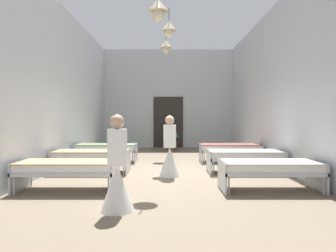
{
  "coord_description": "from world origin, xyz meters",
  "views": [
    {
      "loc": [
        -0.01,
        -7.79,
        1.43
      ],
      "look_at": [
        0.0,
        1.91,
        1.15
      ],
      "focal_mm": 32.49,
      "sensor_mm": 36.0,
      "label": 1
    }
  ],
  "objects_px": {
    "bed_right_row_0": "(269,168)",
    "potted_plant": "(171,133)",
    "bed_left_row_0": "(67,168)",
    "nurse_mid_aisle": "(169,154)",
    "bed_left_row_1": "(91,156)",
    "nurse_near_aisle": "(117,176)",
    "bed_left_row_2": "(106,148)",
    "bed_right_row_1": "(245,156)",
    "bed_right_row_2": "(230,148)"
  },
  "relations": [
    {
      "from": "bed_left_row_1",
      "to": "nurse_near_aisle",
      "type": "height_order",
      "value": "nurse_near_aisle"
    },
    {
      "from": "nurse_near_aisle",
      "to": "bed_right_row_0",
      "type": "bearing_deg",
      "value": -161.74
    },
    {
      "from": "nurse_mid_aisle",
      "to": "potted_plant",
      "type": "height_order",
      "value": "nurse_mid_aisle"
    },
    {
      "from": "bed_left_row_1",
      "to": "bed_left_row_2",
      "type": "distance_m",
      "value": 1.9
    },
    {
      "from": "bed_left_row_1",
      "to": "bed_right_row_1",
      "type": "xyz_separation_m",
      "value": [
        3.95,
        0.0,
        0.0
      ]
    },
    {
      "from": "bed_right_row_0",
      "to": "nurse_near_aisle",
      "type": "height_order",
      "value": "nurse_near_aisle"
    },
    {
      "from": "bed_left_row_1",
      "to": "nurse_mid_aisle",
      "type": "height_order",
      "value": "nurse_mid_aisle"
    },
    {
      "from": "bed_right_row_0",
      "to": "bed_left_row_1",
      "type": "distance_m",
      "value": 4.38
    },
    {
      "from": "bed_right_row_1",
      "to": "nurse_near_aisle",
      "type": "relative_size",
      "value": 1.28
    },
    {
      "from": "bed_right_row_2",
      "to": "nurse_near_aisle",
      "type": "bearing_deg",
      "value": -118.39
    },
    {
      "from": "bed_right_row_0",
      "to": "bed_right_row_1",
      "type": "height_order",
      "value": "same"
    },
    {
      "from": "bed_right_row_1",
      "to": "potted_plant",
      "type": "relative_size",
      "value": 1.51
    },
    {
      "from": "nurse_near_aisle",
      "to": "potted_plant",
      "type": "bearing_deg",
      "value": -103.36
    },
    {
      "from": "nurse_mid_aisle",
      "to": "potted_plant",
      "type": "xyz_separation_m",
      "value": [
        0.11,
        5.57,
        0.23
      ]
    },
    {
      "from": "bed_right_row_1",
      "to": "nurse_mid_aisle",
      "type": "height_order",
      "value": "nurse_mid_aisle"
    },
    {
      "from": "bed_left_row_2",
      "to": "nurse_mid_aisle",
      "type": "bearing_deg",
      "value": -49.81
    },
    {
      "from": "bed_left_row_0",
      "to": "nurse_mid_aisle",
      "type": "relative_size",
      "value": 1.28
    },
    {
      "from": "nurse_near_aisle",
      "to": "potted_plant",
      "type": "relative_size",
      "value": 1.19
    },
    {
      "from": "bed_left_row_1",
      "to": "potted_plant",
      "type": "distance_m",
      "value": 5.53
    },
    {
      "from": "bed_left_row_0",
      "to": "bed_right_row_1",
      "type": "distance_m",
      "value": 4.38
    },
    {
      "from": "bed_right_row_1",
      "to": "bed_right_row_2",
      "type": "height_order",
      "value": "same"
    },
    {
      "from": "bed_right_row_0",
      "to": "potted_plant",
      "type": "bearing_deg",
      "value": 104.71
    },
    {
      "from": "bed_left_row_2",
      "to": "bed_left_row_0",
      "type": "bearing_deg",
      "value": -90.0
    },
    {
      "from": "bed_left_row_2",
      "to": "potted_plant",
      "type": "bearing_deg",
      "value": 56.58
    },
    {
      "from": "bed_right_row_1",
      "to": "bed_right_row_2",
      "type": "xyz_separation_m",
      "value": [
        0.0,
        1.9,
        0.0
      ]
    },
    {
      "from": "bed_left_row_1",
      "to": "bed_right_row_2",
      "type": "xyz_separation_m",
      "value": [
        3.95,
        1.9,
        0.0
      ]
    },
    {
      "from": "potted_plant",
      "to": "bed_left_row_2",
      "type": "bearing_deg",
      "value": -123.42
    },
    {
      "from": "bed_left_row_0",
      "to": "bed_right_row_1",
      "type": "relative_size",
      "value": 1.0
    },
    {
      "from": "nurse_near_aisle",
      "to": "nurse_mid_aisle",
      "type": "xyz_separation_m",
      "value": [
        0.81,
        2.73,
        0.0
      ]
    },
    {
      "from": "bed_left_row_2",
      "to": "bed_left_row_1",
      "type": "bearing_deg",
      "value": -90.0
    },
    {
      "from": "nurse_mid_aisle",
      "to": "bed_left_row_2",
      "type": "bearing_deg",
      "value": 149.56
    },
    {
      "from": "bed_right_row_0",
      "to": "bed_left_row_1",
      "type": "bearing_deg",
      "value": 154.3
    },
    {
      "from": "bed_left_row_1",
      "to": "nurse_near_aisle",
      "type": "bearing_deg",
      "value": -69.6
    },
    {
      "from": "bed_left_row_0",
      "to": "bed_right_row_1",
      "type": "bearing_deg",
      "value": 25.7
    },
    {
      "from": "bed_right_row_0",
      "to": "bed_right_row_1",
      "type": "bearing_deg",
      "value": 90.0
    },
    {
      "from": "bed_right_row_2",
      "to": "bed_right_row_0",
      "type": "bearing_deg",
      "value": -90.0
    },
    {
      "from": "nurse_mid_aisle",
      "to": "bed_left_row_1",
      "type": "bearing_deg",
      "value": -173.84
    },
    {
      "from": "bed_right_row_1",
      "to": "bed_right_row_0",
      "type": "bearing_deg",
      "value": -90.0
    },
    {
      "from": "bed_right_row_1",
      "to": "nurse_near_aisle",
      "type": "xyz_separation_m",
      "value": [
        -2.76,
        -3.2,
        0.09
      ]
    },
    {
      "from": "nurse_near_aisle",
      "to": "bed_left_row_0",
      "type": "bearing_deg",
      "value": -54.59
    },
    {
      "from": "potted_plant",
      "to": "nurse_mid_aisle",
      "type": "bearing_deg",
      "value": -91.12
    },
    {
      "from": "bed_left_row_2",
      "to": "bed_right_row_0",
      "type": "bearing_deg",
      "value": -43.9
    },
    {
      "from": "bed_left_row_2",
      "to": "potted_plant",
      "type": "xyz_separation_m",
      "value": [
        2.11,
        3.2,
        0.32
      ]
    },
    {
      "from": "bed_left_row_2",
      "to": "potted_plant",
      "type": "relative_size",
      "value": 1.51
    },
    {
      "from": "bed_right_row_1",
      "to": "bed_left_row_2",
      "type": "relative_size",
      "value": 1.0
    },
    {
      "from": "nurse_near_aisle",
      "to": "nurse_mid_aisle",
      "type": "height_order",
      "value": "same"
    },
    {
      "from": "bed_right_row_1",
      "to": "bed_left_row_1",
      "type": "bearing_deg",
      "value": 180.0
    },
    {
      "from": "nurse_mid_aisle",
      "to": "bed_right_row_2",
      "type": "bearing_deg",
      "value": 69.97
    },
    {
      "from": "bed_left_row_1",
      "to": "nurse_near_aisle",
      "type": "xyz_separation_m",
      "value": [
        1.19,
        -3.2,
        0.09
      ]
    },
    {
      "from": "bed_right_row_2",
      "to": "nurse_near_aisle",
      "type": "xyz_separation_m",
      "value": [
        -2.76,
        -5.1,
        0.09
      ]
    }
  ]
}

